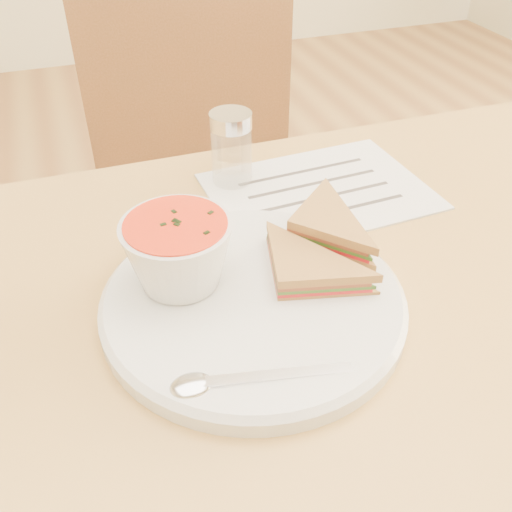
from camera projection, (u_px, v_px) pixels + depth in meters
name	position (u px, v px, depth m)	size (l,w,h in m)	color
dining_table	(320.00, 484.00, 0.83)	(1.00, 0.70, 0.75)	olive
chair_far	(196.00, 227.00, 1.16)	(0.43, 0.43, 0.96)	brown
plate	(253.00, 302.00, 0.57)	(0.30, 0.30, 0.02)	silver
soup_bowl	(179.00, 256.00, 0.56)	(0.11, 0.11, 0.08)	silver
sandwich_half_a	(278.00, 294.00, 0.55)	(0.10, 0.10, 0.03)	#B37C3F
sandwich_half_b	(287.00, 233.00, 0.61)	(0.10, 0.10, 0.03)	#B37C3F
spoon	(255.00, 378.00, 0.48)	(0.18, 0.04, 0.01)	silver
paper_menu	(319.00, 191.00, 0.75)	(0.28, 0.20, 0.00)	silver
condiment_shaker	(231.00, 149.00, 0.74)	(0.05, 0.05, 0.10)	silver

